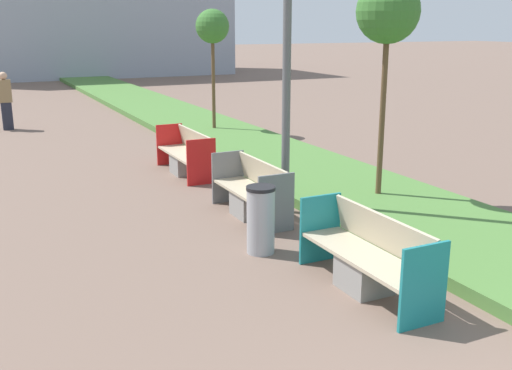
# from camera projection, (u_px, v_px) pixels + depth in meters

# --- Properties ---
(planter_grass_strip) EXTENTS (2.80, 120.00, 0.18)m
(planter_grass_strip) POSITION_uv_depth(u_px,v_px,m) (252.00, 149.00, 15.26)
(planter_grass_strip) COLOR #4C7A38
(planter_grass_strip) RESTS_ON ground
(bench_teal_frame) EXTENTS (0.65, 2.12, 0.94)m
(bench_teal_frame) POSITION_uv_depth(u_px,v_px,m) (368.00, 261.00, 7.28)
(bench_teal_frame) COLOR gray
(bench_teal_frame) RESTS_ON ground
(bench_grey_frame) EXTENTS (0.65, 1.93, 0.94)m
(bench_grey_frame) POSITION_uv_depth(u_px,v_px,m) (252.00, 195.00, 10.12)
(bench_grey_frame) COLOR gray
(bench_grey_frame) RESTS_ON ground
(bench_red_frame) EXTENTS (0.65, 2.10, 0.94)m
(bench_red_frame) POSITION_uv_depth(u_px,v_px,m) (186.00, 157.00, 13.01)
(bench_red_frame) COLOR gray
(bench_red_frame) RESTS_ON ground
(litter_bin) EXTENTS (0.41, 0.41, 0.98)m
(litter_bin) POSITION_uv_depth(u_px,v_px,m) (261.00, 220.00, 8.45)
(litter_bin) COLOR #9EA0A5
(litter_bin) RESTS_ON ground
(sapling_tree_near) EXTENTS (1.09, 1.09, 3.91)m
(sapling_tree_near) POSITION_uv_depth(u_px,v_px,m) (388.00, 14.00, 10.09)
(sapling_tree_near) COLOR brown
(sapling_tree_near) RESTS_ON ground
(sapling_tree_far) EXTENTS (0.97, 0.97, 3.59)m
(sapling_tree_far) POSITION_uv_depth(u_px,v_px,m) (212.00, 28.00, 17.07)
(sapling_tree_far) COLOR brown
(sapling_tree_far) RESTS_ON ground
(pedestrian_walking) EXTENTS (0.53, 0.24, 1.77)m
(pedestrian_walking) POSITION_uv_depth(u_px,v_px,m) (5.00, 100.00, 18.32)
(pedestrian_walking) COLOR #232633
(pedestrian_walking) RESTS_ON ground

